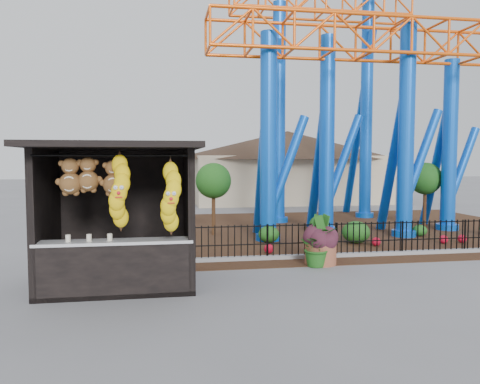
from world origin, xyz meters
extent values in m
plane|color=slate|center=(0.00, 0.00, 0.00)|extent=(120.00, 120.00, 0.00)
cube|color=#331E11|center=(4.00, 8.00, 0.01)|extent=(18.00, 12.00, 0.02)
cube|color=gray|center=(4.00, 3.00, 0.06)|extent=(18.00, 0.18, 0.12)
cube|color=black|center=(-3.00, 1.20, 0.05)|extent=(3.20, 2.60, 0.10)
cube|color=black|center=(-3.00, 2.44, 1.50)|extent=(3.20, 0.12, 3.00)
cube|color=black|center=(-4.54, 1.20, 1.50)|extent=(0.12, 2.60, 3.00)
cube|color=black|center=(-1.46, 1.20, 1.50)|extent=(0.12, 2.60, 3.00)
cube|color=black|center=(-3.00, 0.95, 3.06)|extent=(3.50, 3.40, 0.12)
cube|color=black|center=(-4.53, -0.03, 1.50)|extent=(0.14, 0.14, 3.00)
cube|color=black|center=(-1.47, -0.03, 1.50)|extent=(0.14, 0.14, 3.00)
cube|color=black|center=(-3.00, 0.15, 0.55)|extent=(3.00, 0.50, 1.10)
cube|color=silver|center=(-3.00, 0.15, 1.12)|extent=(3.10, 0.55, 0.06)
cylinder|color=black|center=(-3.00, -0.25, 2.85)|extent=(2.90, 0.04, 0.04)
cylinder|color=blue|center=(1.50, 6.00, 3.50)|extent=(0.56, 0.56, 7.00)
cylinder|color=blue|center=(1.50, 6.00, 0.12)|extent=(0.84, 0.84, 0.24)
cylinder|color=blue|center=(4.00, 7.20, 3.65)|extent=(0.56, 0.56, 7.30)
cylinder|color=blue|center=(4.00, 7.20, 0.12)|extent=(0.84, 0.84, 0.24)
cylinder|color=blue|center=(6.50, 6.00, 3.75)|extent=(0.56, 0.56, 7.50)
cylinder|color=blue|center=(6.50, 6.00, 0.12)|extent=(0.84, 0.84, 0.24)
cylinder|color=blue|center=(9.00, 7.20, 3.30)|extent=(0.56, 0.56, 6.60)
cylinder|color=blue|center=(9.00, 7.20, 0.12)|extent=(0.84, 0.84, 0.24)
cylinder|color=blue|center=(3.00, 10.50, 4.75)|extent=(0.56, 0.56, 9.50)
cylinder|color=blue|center=(3.00, 10.50, 0.12)|extent=(0.84, 0.84, 0.24)
cylinder|color=blue|center=(7.50, 11.50, 5.25)|extent=(0.56, 0.56, 10.50)
cylinder|color=blue|center=(7.50, 11.50, 0.12)|extent=(0.84, 0.84, 0.24)
cylinder|color=blue|center=(1.50, 6.90, 2.62)|extent=(0.36, 2.21, 5.85)
cylinder|color=blue|center=(2.20, 6.30, 2.45)|extent=(1.62, 0.32, 3.73)
cylinder|color=blue|center=(4.00, 8.10, 2.74)|extent=(0.36, 2.29, 6.10)
cylinder|color=blue|center=(4.70, 7.50, 2.55)|extent=(1.67, 0.32, 3.88)
cylinder|color=blue|center=(6.50, 6.90, 2.81)|extent=(0.36, 2.34, 6.26)
cylinder|color=blue|center=(7.20, 6.30, 2.62)|extent=(1.71, 0.32, 3.99)
cylinder|color=blue|center=(9.00, 8.10, 2.47)|extent=(0.36, 2.10, 5.53)
cylinder|color=blue|center=(9.70, 7.50, 2.31)|extent=(1.54, 0.32, 3.52)
cylinder|color=brown|center=(2.07, 2.27, 0.30)|extent=(0.97, 0.97, 0.59)
ellipsoid|color=#381622|center=(2.07, 2.27, 0.91)|extent=(0.70, 0.70, 0.64)
imported|color=#295719|center=(1.89, 2.05, 0.51)|extent=(1.14, 1.06, 1.03)
ellipsoid|color=#1B4E17|center=(1.43, 5.58, 0.29)|extent=(0.69, 0.69, 0.55)
ellipsoid|color=#1B4E17|center=(4.24, 4.98, 0.38)|extent=(0.91, 0.91, 0.73)
ellipsoid|color=#1B4E17|center=(7.09, 5.94, 0.22)|extent=(0.51, 0.51, 0.41)
ellipsoid|color=#1B4E17|center=(3.82, 7.36, 0.34)|extent=(0.80, 0.80, 0.64)
sphere|color=red|center=(1.02, 3.80, 0.16)|extent=(0.28, 0.28, 0.28)
sphere|color=red|center=(4.67, 4.39, 0.16)|extent=(0.28, 0.28, 0.28)
sphere|color=red|center=(7.04, 4.42, 0.16)|extent=(0.28, 0.28, 0.28)
sphere|color=red|center=(7.72, 4.42, 0.16)|extent=(0.28, 0.28, 0.28)
cube|color=#BFAD8C|center=(6.00, 20.00, 1.50)|extent=(12.00, 6.00, 3.00)
cone|color=#332319|center=(6.00, 20.00, 3.90)|extent=(15.00, 15.00, 1.80)
camera|label=1|loc=(-2.05, -9.44, 2.78)|focal=35.00mm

